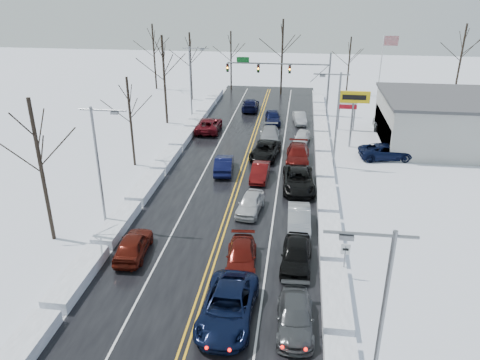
# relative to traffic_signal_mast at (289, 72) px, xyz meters

# --- Properties ---
(ground) EXTENTS (160.00, 160.00, 0.00)m
(ground) POSITION_rel_traffic_signal_mast_xyz_m (-3.45, -27.99, -5.48)
(ground) COLOR silver
(ground) RESTS_ON ground
(road_surface) EXTENTS (14.00, 84.00, 0.01)m
(road_surface) POSITION_rel_traffic_signal_mast_xyz_m (-3.45, -25.99, -5.47)
(road_surface) COLOR black
(road_surface) RESTS_ON ground
(snow_bank_left) EXTENTS (1.56, 72.00, 0.74)m
(snow_bank_left) POSITION_rel_traffic_signal_mast_xyz_m (-11.05, -25.99, -5.48)
(snow_bank_left) COLOR white
(snow_bank_left) RESTS_ON ground
(snow_bank_right) EXTENTS (1.56, 72.00, 0.74)m
(snow_bank_right) POSITION_rel_traffic_signal_mast_xyz_m (4.15, -25.99, -5.48)
(snow_bank_right) COLOR white
(snow_bank_right) RESTS_ON ground
(traffic_signal_mast) EXTENTS (13.28, 0.39, 8.00)m
(traffic_signal_mast) POSITION_rel_traffic_signal_mast_xyz_m (0.00, 0.00, 0.00)
(traffic_signal_mast) COLOR slate
(traffic_signal_mast) RESTS_ON ground
(tires_plus_sign) EXTENTS (3.20, 0.34, 6.00)m
(tires_plus_sign) POSITION_rel_traffic_signal_mast_xyz_m (7.05, -12.00, -0.49)
(tires_plus_sign) COLOR slate
(tires_plus_sign) RESTS_ON ground
(used_vehicles_sign) EXTENTS (2.20, 0.22, 4.65)m
(used_vehicles_sign) POSITION_rel_traffic_signal_mast_xyz_m (7.05, -5.99, -2.16)
(used_vehicles_sign) COLOR slate
(used_vehicles_sign) RESTS_ON ground
(speed_limit_sign) EXTENTS (0.55, 0.09, 2.35)m
(speed_limit_sign) POSITION_rel_traffic_signal_mast_xyz_m (4.75, -35.99, -3.84)
(speed_limit_sign) COLOR slate
(speed_limit_sign) RESTS_ON ground
(flagpole) EXTENTS (1.87, 1.20, 10.00)m
(flagpole) POSITION_rel_traffic_signal_mast_xyz_m (11.72, 2.01, 0.45)
(flagpole) COLOR silver
(flagpole) RESTS_ON ground
(dealership_building) EXTENTS (20.40, 12.40, 5.30)m
(dealership_building) POSITION_rel_traffic_signal_mast_xyz_m (20.53, -9.99, -2.82)
(dealership_building) COLOR #A5A5A1
(dealership_building) RESTS_ON ground
(streetlight_se) EXTENTS (3.20, 0.25, 9.00)m
(streetlight_se) POSITION_rel_traffic_signal_mast_xyz_m (4.85, -45.99, -0.17)
(streetlight_se) COLOR slate
(streetlight_se) RESTS_ON ground
(streetlight_ne) EXTENTS (3.20, 0.25, 9.00)m
(streetlight_ne) POSITION_rel_traffic_signal_mast_xyz_m (4.85, -17.99, -0.17)
(streetlight_ne) COLOR slate
(streetlight_ne) RESTS_ON ground
(streetlight_sw) EXTENTS (3.20, 0.25, 9.00)m
(streetlight_sw) POSITION_rel_traffic_signal_mast_xyz_m (-11.74, -31.99, -0.17)
(streetlight_sw) COLOR slate
(streetlight_sw) RESTS_ON ground
(streetlight_nw) EXTENTS (3.20, 0.25, 9.00)m
(streetlight_nw) POSITION_rel_traffic_signal_mast_xyz_m (-11.74, -3.99, -0.17)
(streetlight_nw) COLOR slate
(streetlight_nw) RESTS_ON ground
(tree_left_b) EXTENTS (4.00, 4.00, 10.00)m
(tree_left_b) POSITION_rel_traffic_signal_mast_xyz_m (-14.95, -33.99, 1.51)
(tree_left_b) COLOR #2D231C
(tree_left_b) RESTS_ON ground
(tree_left_c) EXTENTS (3.40, 3.40, 8.50)m
(tree_left_c) POSITION_rel_traffic_signal_mast_xyz_m (-13.95, -19.99, 0.46)
(tree_left_c) COLOR #2D231C
(tree_left_c) RESTS_ON ground
(tree_left_d) EXTENTS (4.20, 4.20, 10.50)m
(tree_left_d) POSITION_rel_traffic_signal_mast_xyz_m (-14.65, -5.99, 1.86)
(tree_left_d) COLOR #2D231C
(tree_left_d) RESTS_ON ground
(tree_left_e) EXTENTS (3.80, 3.80, 9.50)m
(tree_left_e) POSITION_rel_traffic_signal_mast_xyz_m (-14.25, 6.01, 1.16)
(tree_left_e) COLOR #2D231C
(tree_left_e) RESTS_ON ground
(tree_far_a) EXTENTS (4.00, 4.00, 10.00)m
(tree_far_a) POSITION_rel_traffic_signal_mast_xyz_m (-21.45, 12.01, 1.51)
(tree_far_a) COLOR #2D231C
(tree_far_a) RESTS_ON ground
(tree_far_b) EXTENTS (3.60, 3.60, 9.00)m
(tree_far_b) POSITION_rel_traffic_signal_mast_xyz_m (-9.45, 13.01, 0.81)
(tree_far_b) COLOR #2D231C
(tree_far_b) RESTS_ON ground
(tree_far_c) EXTENTS (4.40, 4.40, 11.00)m
(tree_far_c) POSITION_rel_traffic_signal_mast_xyz_m (-1.45, 11.01, 2.21)
(tree_far_c) COLOR #2D231C
(tree_far_c) RESTS_ON ground
(tree_far_d) EXTENTS (3.40, 3.40, 8.50)m
(tree_far_d) POSITION_rel_traffic_signal_mast_xyz_m (8.55, 12.51, 0.46)
(tree_far_d) COLOR #2D231C
(tree_far_d) RESTS_ON ground
(tree_far_e) EXTENTS (4.20, 4.20, 10.50)m
(tree_far_e) POSITION_rel_traffic_signal_mast_xyz_m (24.55, 13.01, 1.86)
(tree_far_e) COLOR #2D231C
(tree_far_e) RESTS_ON ground
(queued_car_2) EXTENTS (2.92, 6.05, 1.66)m
(queued_car_2) POSITION_rel_traffic_signal_mast_xyz_m (-1.61, -40.65, -5.48)
(queued_car_2) COLOR black
(queued_car_2) RESTS_ON ground
(queued_car_3) EXTENTS (2.21, 4.71, 1.33)m
(queued_car_3) POSITION_rel_traffic_signal_mast_xyz_m (-1.54, -35.52, -5.48)
(queued_car_3) COLOR #510F0A
(queued_car_3) RESTS_ON ground
(queued_car_4) EXTENTS (2.20, 4.39, 1.44)m
(queued_car_4) POSITION_rel_traffic_signal_mast_xyz_m (-1.80, -28.20, -5.48)
(queued_car_4) COLOR silver
(queued_car_4) RESTS_ON ground
(queued_car_5) EXTENTS (1.58, 4.22, 1.38)m
(queued_car_5) POSITION_rel_traffic_signal_mast_xyz_m (-1.64, -21.78, -5.48)
(queued_car_5) COLOR #4F0A0A
(queued_car_5) RESTS_ON ground
(queued_car_6) EXTENTS (3.12, 5.65, 1.50)m
(queued_car_6) POSITION_rel_traffic_signal_mast_xyz_m (-1.62, -16.31, -5.48)
(queued_car_6) COLOR black
(queued_car_6) RESTS_ON ground
(queued_car_7) EXTENTS (2.48, 5.47, 1.56)m
(queued_car_7) POSITION_rel_traffic_signal_mast_xyz_m (-1.53, -11.64, -5.48)
(queued_car_7) COLOR #929399
(queued_car_7) RESTS_ON ground
(queued_car_8) EXTENTS (2.30, 4.69, 1.54)m
(queued_car_8) POSITION_rel_traffic_signal_mast_xyz_m (-1.65, -4.42, -5.48)
(queued_car_8) COLOR black
(queued_car_8) RESTS_ON ground
(queued_car_11) EXTENTS (2.04, 4.72, 1.35)m
(queued_car_11) POSITION_rel_traffic_signal_mast_xyz_m (1.95, -40.79, -5.48)
(queued_car_11) COLOR #404346
(queued_car_11) RESTS_ON ground
(queued_car_12) EXTENTS (2.05, 4.76, 1.60)m
(queued_car_12) POSITION_rel_traffic_signal_mast_xyz_m (1.89, -35.09, -5.48)
(queued_car_12) COLOR black
(queued_car_12) RESTS_ON ground
(queued_car_13) EXTENTS (1.76, 4.67, 1.52)m
(queued_car_13) POSITION_rel_traffic_signal_mast_xyz_m (1.97, -30.40, -5.48)
(queued_car_13) COLOR gray
(queued_car_13) RESTS_ON ground
(queued_car_14) EXTENTS (2.95, 5.91, 1.61)m
(queued_car_14) POSITION_rel_traffic_signal_mast_xyz_m (1.83, -23.38, -5.48)
(queued_car_14) COLOR black
(queued_car_14) RESTS_ON ground
(queued_car_15) EXTENTS (2.23, 5.44, 1.58)m
(queued_car_15) POSITION_rel_traffic_signal_mast_xyz_m (1.64, -17.20, -5.48)
(queued_car_15) COLOR #510D0A
(queued_car_15) RESTS_ON ground
(queued_car_16) EXTENTS (2.07, 4.07, 1.33)m
(queued_car_16) POSITION_rel_traffic_signal_mast_xyz_m (1.98, -11.32, -5.48)
(queued_car_16) COLOR silver
(queued_car_16) RESTS_ON ground
(queued_car_17) EXTENTS (1.94, 4.17, 1.32)m
(queued_car_17) POSITION_rel_traffic_signal_mast_xyz_m (1.64, -4.05, -5.48)
(queued_car_17) COLOR #9B9DA3
(queued_car_17) RESTS_ON ground
(oncoming_car_0) EXTENTS (2.04, 4.76, 1.53)m
(oncoming_car_0) POSITION_rel_traffic_signal_mast_xyz_m (-5.11, -20.56, -5.48)
(oncoming_car_0) COLOR black
(oncoming_car_0) RESTS_ON ground
(oncoming_car_1) EXTENTS (2.74, 5.70, 1.57)m
(oncoming_car_1) POSITION_rel_traffic_signal_mast_xyz_m (-8.85, -8.63, -5.48)
(oncoming_car_1) COLOR #540B12
(oncoming_car_1) RESTS_ON ground
(oncoming_car_2) EXTENTS (2.32, 5.32, 1.52)m
(oncoming_car_2) POSITION_rel_traffic_signal_mast_xyz_m (-5.06, 1.27, -5.48)
(oncoming_car_2) COLOR black
(oncoming_car_2) RESTS_ON ground
(oncoming_car_3) EXTENTS (2.09, 4.60, 1.53)m
(oncoming_car_3) POSITION_rel_traffic_signal_mast_xyz_m (-8.69, -35.27, -5.48)
(oncoming_car_3) COLOR #4E120A
(oncoming_car_3) RESTS_ON ground
(parked_car_0) EXTENTS (5.73, 3.23, 1.51)m
(parked_car_0) POSITION_rel_traffic_signal_mast_xyz_m (10.39, -15.10, -5.48)
(parked_car_0) COLOR black
(parked_car_0) RESTS_ON ground
(parked_car_1) EXTENTS (2.04, 4.74, 1.36)m
(parked_car_1) POSITION_rel_traffic_signal_mast_xyz_m (13.73, -11.38, -5.48)
(parked_car_1) COLOR #3B3D3F
(parked_car_1) RESTS_ON ground
(parked_car_2) EXTENTS (2.28, 4.89, 1.62)m
(parked_car_2) POSITION_rel_traffic_signal_mast_xyz_m (11.38, -4.98, -5.48)
(parked_car_2) COLOR black
(parked_car_2) RESTS_ON ground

